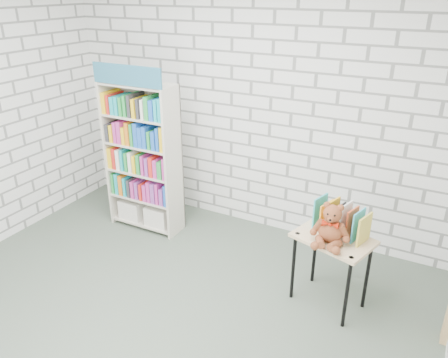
% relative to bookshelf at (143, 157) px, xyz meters
% --- Properties ---
extents(ground, '(4.50, 4.50, 0.00)m').
position_rel_bookshelf_xyz_m(ground, '(1.01, -1.36, -0.87)').
color(ground, '#485547').
rests_on(ground, ground).
extents(room_shell, '(4.52, 4.02, 2.81)m').
position_rel_bookshelf_xyz_m(room_shell, '(1.01, -1.36, 0.92)').
color(room_shell, silver).
rests_on(room_shell, ground).
extents(bookshelf, '(0.85, 0.33, 1.90)m').
position_rel_bookshelf_xyz_m(bookshelf, '(0.00, 0.00, 0.00)').
color(bookshelf, beige).
rests_on(bookshelf, ground).
extents(display_table, '(0.73, 0.60, 0.68)m').
position_rel_bookshelf_xyz_m(display_table, '(2.26, -0.38, -0.29)').
color(display_table, tan).
rests_on(display_table, ground).
extents(table_books, '(0.48, 0.31, 0.26)m').
position_rel_bookshelf_xyz_m(table_books, '(2.29, -0.29, -0.06)').
color(table_books, '#2BACBA').
rests_on(table_books, display_table).
extents(teddy_bear, '(0.33, 0.30, 0.35)m').
position_rel_bookshelf_xyz_m(teddy_bear, '(2.25, -0.48, -0.05)').
color(teddy_bear, brown).
rests_on(teddy_bear, display_table).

